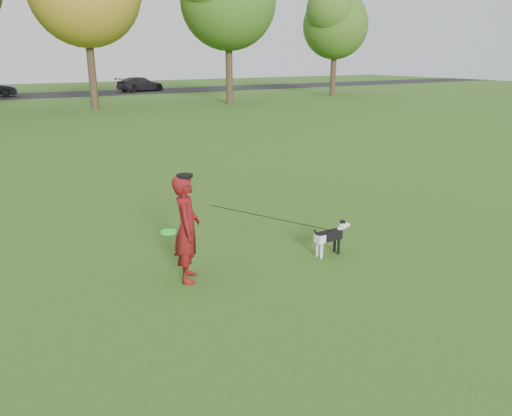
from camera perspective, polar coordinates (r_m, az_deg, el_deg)
ground at (r=8.46m, az=0.30°, el=-6.00°), size 120.00×120.00×0.00m
road at (r=46.92m, az=-26.84°, el=11.28°), size 120.00×7.00×0.02m
man at (r=7.55m, az=-7.90°, el=-2.35°), size 0.63×0.72×1.65m
dog at (r=8.67m, az=8.61°, el=-3.01°), size 0.79×0.16×0.60m
car_right at (r=49.28m, az=-13.07°, el=13.62°), size 4.85×2.93×1.32m
man_held_items at (r=8.07m, az=2.47°, el=-1.27°), size 3.07×0.48×1.26m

